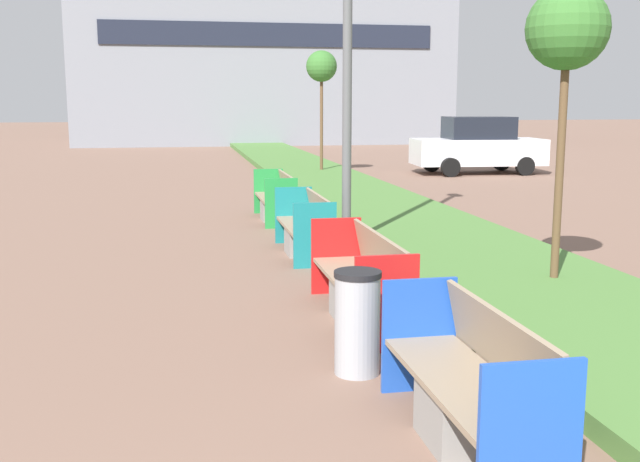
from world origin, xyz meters
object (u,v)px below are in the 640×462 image
object	(u,v)px
litter_bin	(357,322)
sapling_tree_near	(567,33)
parked_car_distant	(478,146)
bench_red_frame	(361,285)
bench_teal_frame	(306,231)
bench_green_frame	(276,202)
sapling_tree_far	(322,68)
bench_blue_frame	(469,393)

from	to	relation	value
litter_bin	sapling_tree_near	world-z (taller)	sapling_tree_near
sapling_tree_near	parked_car_distant	xyz separation A→B (m)	(5.14, 14.83, -2.23)
litter_bin	sapling_tree_near	bearing A→B (deg)	36.91
bench_red_frame	bench_teal_frame	world-z (taller)	same
bench_green_frame	sapling_tree_near	size ratio (longest dim) A/B	0.55
bench_red_frame	bench_teal_frame	xyz separation A→B (m)	(-0.00, 3.56, -0.01)
bench_green_frame	bench_red_frame	bearing A→B (deg)	-89.97
bench_teal_frame	bench_green_frame	world-z (taller)	same
sapling_tree_near	sapling_tree_far	bearing A→B (deg)	90.00
sapling_tree_far	parked_car_distant	distance (m)	5.72
bench_red_frame	sapling_tree_far	size ratio (longest dim) A/B	0.59
litter_bin	bench_blue_frame	bearing A→B (deg)	-73.42
bench_blue_frame	bench_red_frame	xyz separation A→B (m)	(0.00, 3.07, 0.01)
litter_bin	sapling_tree_far	size ratio (longest dim) A/B	0.23
bench_green_frame	litter_bin	world-z (taller)	bench_green_frame
bench_blue_frame	bench_green_frame	distance (m)	10.09
parked_car_distant	bench_blue_frame	bearing A→B (deg)	-108.39
bench_blue_frame	bench_teal_frame	distance (m)	6.64
sapling_tree_far	sapling_tree_near	bearing A→B (deg)	-90.00
bench_red_frame	sapling_tree_far	distance (m)	16.49
bench_green_frame	sapling_tree_far	xyz separation A→B (m)	(2.65, 8.98, 3.02)
bench_teal_frame	parked_car_distant	world-z (taller)	parked_car_distant
bench_red_frame	litter_bin	distance (m)	1.67
bench_red_frame	parked_car_distant	xyz separation A→B (m)	(7.78, 15.54, 0.54)
bench_teal_frame	litter_bin	world-z (taller)	bench_teal_frame
bench_red_frame	bench_green_frame	world-z (taller)	same
bench_teal_frame	sapling_tree_near	world-z (taller)	sapling_tree_near
sapling_tree_far	parked_car_distant	size ratio (longest dim) A/B	0.91
bench_green_frame	sapling_tree_far	bearing A→B (deg)	73.54
sapling_tree_near	sapling_tree_far	size ratio (longest dim) A/B	0.94
litter_bin	parked_car_distant	distance (m)	19.03
bench_blue_frame	bench_green_frame	world-z (taller)	same
bench_green_frame	sapling_tree_far	size ratio (longest dim) A/B	0.51
bench_blue_frame	litter_bin	size ratio (longest dim) A/B	2.20
sapling_tree_near	parked_car_distant	size ratio (longest dim) A/B	0.85
parked_car_distant	bench_teal_frame	bearing A→B (deg)	-118.72
bench_teal_frame	sapling_tree_near	bearing A→B (deg)	-47.11
bench_teal_frame	sapling_tree_near	size ratio (longest dim) A/B	0.55
bench_green_frame	sapling_tree_near	bearing A→B (deg)	-67.20
bench_blue_frame	bench_teal_frame	size ratio (longest dim) A/B	1.00
bench_red_frame	litter_bin	xyz separation A→B (m)	(-0.44, -1.61, 0.08)
sapling_tree_near	bench_red_frame	bearing A→B (deg)	-165.07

